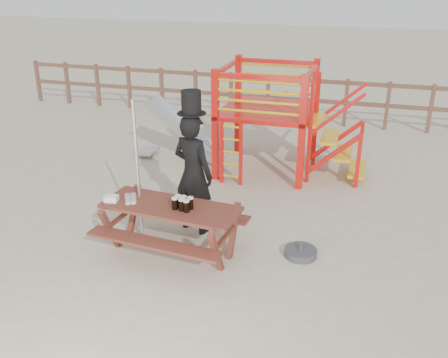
% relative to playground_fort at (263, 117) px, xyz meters
% --- Properties ---
extents(ground, '(60.00, 60.00, 0.00)m').
position_rel_playground_fort_xyz_m(ground, '(-0.12, -3.58, -1.07)').
color(ground, '#BFB294').
rests_on(ground, ground).
extents(back_fence, '(15.09, 0.09, 1.20)m').
position_rel_playground_fort_xyz_m(back_fence, '(-0.12, 3.42, -0.34)').
color(back_fence, brown).
rests_on(back_fence, ground).
extents(playground_fort, '(4.71, 1.84, 2.10)m').
position_rel_playground_fort_xyz_m(playground_fort, '(0.00, 0.00, 0.00)').
color(playground_fort, red).
rests_on(playground_fort, ground).
extents(picnic_table, '(2.01, 1.48, 0.74)m').
position_rel_playground_fort_xyz_m(picnic_table, '(-0.51, -3.52, -0.61)').
color(picnic_table, maroon).
rests_on(picnic_table, ground).
extents(man_with_hat, '(0.78, 0.64, 2.18)m').
position_rel_playground_fort_xyz_m(man_with_hat, '(-0.44, -2.78, -0.10)').
color(man_with_hat, black).
rests_on(man_with_hat, ground).
extents(metal_pole, '(0.05, 0.05, 2.15)m').
position_rel_playground_fort_xyz_m(metal_pole, '(-1.04, -3.37, 0.00)').
color(metal_pole, '#B2B2B7').
rests_on(metal_pole, ground).
extents(parasol_base, '(0.46, 0.46, 0.19)m').
position_rel_playground_fort_xyz_m(parasol_base, '(1.26, -3.10, -1.02)').
color(parasol_base, '#38383D').
rests_on(parasol_base, ground).
extents(paper_bag, '(0.20, 0.17, 0.08)m').
position_rel_playground_fort_xyz_m(paper_bag, '(-1.35, -3.62, -0.29)').
color(paper_bag, white).
rests_on(paper_bag, picnic_table).
extents(stout_pints, '(0.28, 0.20, 0.17)m').
position_rel_playground_fort_xyz_m(stout_pints, '(-0.31, -3.56, -0.25)').
color(stout_pints, black).
rests_on(stout_pints, picnic_table).
extents(empty_glasses, '(0.15, 0.12, 0.15)m').
position_rel_playground_fort_xyz_m(empty_glasses, '(-1.05, -3.62, -0.27)').
color(empty_glasses, silver).
rests_on(empty_glasses, picnic_table).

